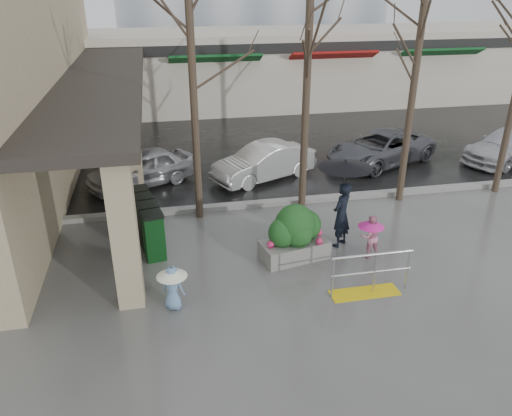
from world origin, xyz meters
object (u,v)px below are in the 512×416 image
object	(u,v)px
car_a	(141,168)
news_boxes	(147,222)
tree_west	(191,41)
child_blue	(172,283)
car_b	(264,162)
car_c	(381,148)
handrail	(368,279)
car_d	(510,145)
child_pink	(370,233)
tree_midwest	(309,32)
planter	(295,233)
woman	(343,194)
tree_mideast	(419,44)

from	to	relation	value
car_a	news_boxes	bearing A→B (deg)	-23.19
tree_west	child_blue	xyz separation A→B (m)	(-1.00, -4.50, -4.45)
car_b	child_blue	bearing A→B (deg)	-50.73
car_c	handrail	bearing A→B (deg)	-50.05
car_b	car_d	bearing A→B (deg)	65.84
news_boxes	child_pink	bearing A→B (deg)	-29.54
tree_midwest	car_b	distance (m)	5.37
car_d	child_pink	bearing A→B (deg)	-77.24
planter	news_boxes	xyz separation A→B (m)	(-3.67, 1.55, -0.07)
handrail	tree_west	distance (m)	7.52
handrail	planter	size ratio (longest dim) A/B	1.03
woman	news_boxes	distance (m)	5.25
tree_mideast	car_d	world-z (taller)	tree_mideast
tree_midwest	child_blue	world-z (taller)	tree_midwest
news_boxes	car_b	xyz separation A→B (m)	(4.10, 4.06, -0.01)
tree_west	car_d	world-z (taller)	tree_west
news_boxes	car_d	world-z (taller)	news_boxes
handrail	tree_mideast	xyz separation A→B (m)	(3.14, 4.80, 4.48)
tree_mideast	child_blue	xyz separation A→B (m)	(-7.50, -4.50, -4.22)
planter	car_b	world-z (taller)	planter
tree_west	tree_mideast	xyz separation A→B (m)	(6.50, 0.00, -0.22)
news_boxes	car_c	xyz separation A→B (m)	(8.86, 4.76, -0.01)
car_a	car_c	size ratio (longest dim) A/B	0.82
tree_west	news_boxes	xyz separation A→B (m)	(-1.53, -1.37, -4.44)
woman	child_pink	world-z (taller)	woman
child_pink	news_boxes	xyz separation A→B (m)	(-5.58, 1.85, -0.01)
child_pink	car_d	size ratio (longest dim) A/B	0.26
car_b	car_c	distance (m)	4.81
child_pink	woman	bearing A→B (deg)	-55.39
tree_mideast	car_a	bearing A→B (deg)	160.53
child_blue	news_boxes	distance (m)	3.17
news_boxes	car_d	xyz separation A→B (m)	(13.95, 4.08, -0.01)
tree_midwest	car_a	world-z (taller)	tree_midwest
car_c	child_blue	bearing A→B (deg)	-70.75
handrail	car_c	world-z (taller)	car_c
tree_midwest	car_c	xyz separation A→B (m)	(4.14, 3.39, -4.60)
woman	news_boxes	world-z (taller)	woman
woman	car_a	size ratio (longest dim) A/B	0.66
car_a	car_c	bearing A→B (deg)	67.32
child_pink	planter	size ratio (longest dim) A/B	0.62
child_pink	news_boxes	distance (m)	5.88
car_b	car_d	size ratio (longest dim) A/B	0.88
child_pink	car_a	size ratio (longest dim) A/B	0.31
tree_midwest	tree_mideast	xyz separation A→B (m)	(3.30, -0.00, -0.37)
woman	car_d	world-z (taller)	woman
car_d	tree_mideast	bearing A→B (deg)	-87.99
child_blue	car_d	size ratio (longest dim) A/B	0.24
tree_midwest	news_boxes	xyz separation A→B (m)	(-4.73, -1.37, -4.59)
woman	car_c	size ratio (longest dim) A/B	0.54
car_c	car_d	world-z (taller)	same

